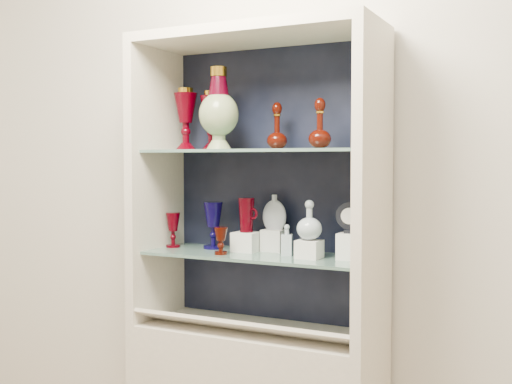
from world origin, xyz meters
The scene contains 29 objects.
wall_back centered at (0.00, 1.75, 1.40)m, with size 3.50×0.02×2.80m, color silver.
cabinet_back_panel centered at (0.00, 1.72, 1.32)m, with size 0.98×0.02×1.15m, color black.
cabinet_side_left centered at (-0.48, 1.53, 1.32)m, with size 0.04×0.40×1.15m, color beige.
cabinet_side_right centered at (0.48, 1.53, 1.32)m, with size 0.04×0.40×1.15m, color beige.
cabinet_top_cap centered at (0.00, 1.53, 1.92)m, with size 1.00×0.40×0.04m, color beige.
shelf_lower centered at (0.00, 1.55, 1.04)m, with size 0.92×0.34×0.01m, color slate.
shelf_upper centered at (0.00, 1.55, 1.46)m, with size 0.92×0.34×0.01m, color slate.
label_ledge centered at (0.00, 1.42, 0.78)m, with size 0.92×0.18×0.01m, color beige.
label_card_0 centered at (0.04, 1.42, 0.80)m, with size 0.10×0.07×0.00m, color white.
label_card_1 centered at (0.30, 1.42, 0.80)m, with size 0.10×0.07×0.00m, color white.
label_card_2 centered at (-0.21, 1.42, 0.80)m, with size 0.10×0.07×0.00m, color white.
pedestal_lamp_left centered at (-0.25, 1.61, 1.60)m, with size 0.10×0.10×0.25m, color #4D000A, non-canonical shape.
pedestal_lamp_right centered at (-0.38, 1.60, 1.60)m, with size 0.10×0.10×0.27m, color #4D000A, non-canonical shape.
enamel_urn centered at (-0.16, 1.51, 1.64)m, with size 0.16×0.16×0.33m, color #0B4012, non-canonical shape.
ruby_decanter_a centered at (0.06, 1.61, 1.58)m, with size 0.08×0.08×0.21m, color #3D0B03, non-canonical shape.
ruby_decanter_b centered at (0.27, 1.54, 1.57)m, with size 0.09×0.09×0.21m, color #3D0B03, non-canonical shape.
lidded_bowl centered at (0.44, 1.50, 1.51)m, with size 0.07×0.07×0.08m, color #3D0B03, non-canonical shape.
cobalt_goblet centered at (-0.24, 1.60, 1.15)m, with size 0.08×0.08×0.20m, color #0A0439, non-canonical shape.
ruby_goblet_tall centered at (-0.42, 1.56, 1.13)m, with size 0.06×0.06×0.15m, color #4D000A, non-canonical shape.
ruby_goblet_small centered at (-0.12, 1.46, 1.10)m, with size 0.06×0.06×0.11m, color #3D0B03, non-canonical shape.
riser_ruby_pitcher centered at (-0.07, 1.58, 1.09)m, with size 0.10×0.10×0.08m, color silver.
ruby_pitcher centered at (-0.07, 1.58, 1.20)m, with size 0.11×0.07×0.14m, color #4D000A, non-canonical shape.
clear_square_bottle centered at (0.12, 1.56, 1.11)m, with size 0.04×0.04×0.12m, color #A2B5BD, non-canonical shape.
riser_flat_flask centered at (0.03, 1.65, 1.09)m, with size 0.09×0.09×0.09m, color silver.
flat_flask centered at (0.03, 1.65, 1.21)m, with size 0.11×0.04×0.15m, color #B0B9C2, non-canonical shape.
riser_clear_round_decanter centered at (0.23, 1.53, 1.08)m, with size 0.09×0.09×0.07m, color silver.
clear_round_decanter centered at (0.23, 1.53, 1.19)m, with size 0.10×0.10×0.15m, color #A2B5BD, non-canonical shape.
riser_cameo_medallion centered at (0.38, 1.56, 1.10)m, with size 0.08×0.08×0.10m, color silver.
cameo_medallion centered at (0.38, 1.56, 1.21)m, with size 0.10×0.04×0.12m, color black, non-canonical shape.
Camera 1 is at (1.15, -0.75, 1.42)m, focal length 45.00 mm.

